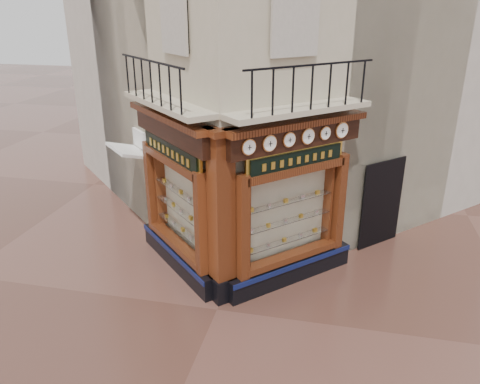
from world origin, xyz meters
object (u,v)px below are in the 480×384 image
(clock_e, at_px, (325,133))
(signboard_left, at_px, (171,151))
(corner_pilaster, at_px, (221,220))
(clock_f, at_px, (342,130))
(clock_c, at_px, (289,140))
(clock_b, at_px, (270,143))
(awning, at_px, (136,233))
(clock_a, at_px, (249,147))
(signboard_right, at_px, (297,159))
(clock_d, at_px, (308,136))

(clock_e, relative_size, signboard_left, 0.14)
(corner_pilaster, xyz_separation_m, clock_f, (2.37, 1.77, 1.67))
(clock_c, bearing_deg, clock_b, 180.00)
(awning, distance_m, signboard_left, 3.93)
(clock_a, xyz_separation_m, clock_c, (0.72, 0.72, 0.00))
(clock_b, height_order, clock_c, clock_b)
(awning, relative_size, signboard_left, 0.66)
(signboard_left, bearing_deg, clock_b, -150.46)
(corner_pilaster, relative_size, clock_e, 12.86)
(corner_pilaster, xyz_separation_m, signboard_right, (1.46, 1.01, 1.15))
(signboard_right, bearing_deg, clock_f, -5.35)
(clock_a, height_order, awning, clock_a)
(awning, height_order, signboard_right, signboard_right)
(clock_d, relative_size, clock_e, 1.17)
(clock_b, bearing_deg, awning, 107.15)
(awning, distance_m, signboard_right, 5.90)
(clock_d, distance_m, awning, 6.34)
(clock_d, bearing_deg, clock_a, 180.00)
(corner_pilaster, distance_m, awning, 4.63)
(signboard_left, relative_size, signboard_right, 1.10)
(corner_pilaster, height_order, clock_f, corner_pilaster)
(clock_b, xyz_separation_m, clock_c, (0.36, 0.36, 0.00))
(corner_pilaster, relative_size, clock_f, 10.47)
(clock_e, height_order, signboard_left, clock_e)
(clock_a, relative_size, clock_f, 0.89)
(clock_c, distance_m, awning, 6.16)
(clock_e, bearing_deg, clock_c, 180.00)
(clock_b, distance_m, clock_e, 1.51)
(clock_d, height_order, signboard_left, clock_d)
(clock_c, relative_size, clock_e, 1.06)
(clock_c, distance_m, clock_e, 1.01)
(clock_d, distance_m, signboard_left, 3.18)
(clock_d, xyz_separation_m, clock_f, (0.70, 0.70, -0.00))
(corner_pilaster, distance_m, signboard_right, 2.12)
(corner_pilaster, xyz_separation_m, signboard_left, (-1.46, 1.01, 1.15))
(signboard_left, bearing_deg, clock_c, -141.34)
(clock_b, relative_size, signboard_left, 0.17)
(clock_a, xyz_separation_m, signboard_left, (-2.05, 1.03, -0.52))
(clock_d, height_order, clock_e, clock_d)
(corner_pilaster, height_order, clock_a, corner_pilaster)
(clock_d, distance_m, clock_e, 0.49)
(awning, bearing_deg, clock_a, -168.83)
(corner_pilaster, xyz_separation_m, clock_d, (1.67, 1.07, 1.67))
(clock_a, distance_m, signboard_left, 2.35)
(clock_b, bearing_deg, corner_pilaster, 155.04)
(clock_a, distance_m, clock_e, 2.02)
(clock_b, xyz_separation_m, clock_d, (0.72, 0.72, -0.00))
(clock_a, height_order, clock_b, clock_b)
(clock_b, height_order, clock_f, clock_f)
(signboard_left, bearing_deg, awning, 4.34)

